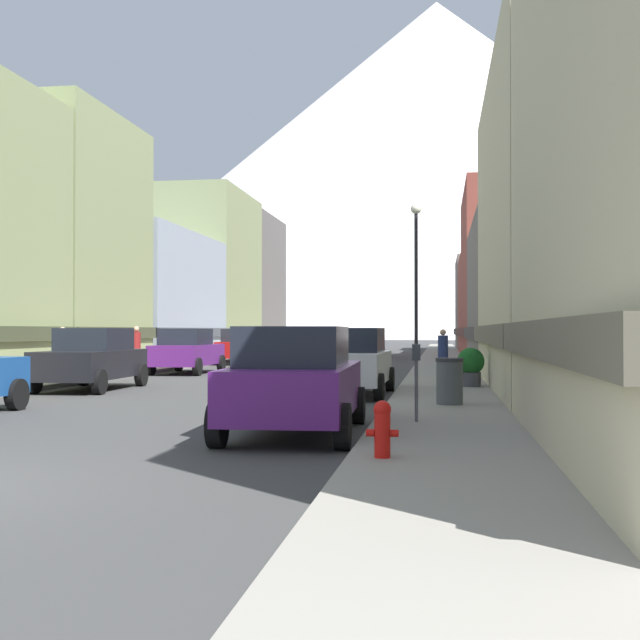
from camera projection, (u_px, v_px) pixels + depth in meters
sidewalk_left at (209, 360)px, 43.89m from camera, size 2.50×100.00×0.15m
sidewalk_right at (442, 362)px, 42.05m from camera, size 2.50×100.00×0.15m
storefront_left_2 at (14, 248)px, 35.48m from camera, size 9.98×8.41×11.01m
storefront_left_3 at (130, 299)px, 46.42m from camera, size 8.18×12.84×7.27m
storefront_left_4 at (188, 276)px, 58.03m from camera, size 8.83×10.47×11.49m
storefront_left_5 at (232, 286)px, 68.06m from camera, size 7.65×9.99×11.18m
storefront_right_2 at (568, 299)px, 34.57m from camera, size 8.40×12.06×6.31m
storefront_right_3 at (534, 278)px, 46.68m from camera, size 8.29×12.08×9.78m
storefront_right_4 at (528, 308)px, 57.78m from camera, size 9.98×10.47×6.90m
storefront_right_5 at (504, 306)px, 68.37m from camera, size 8.30×10.06×7.76m
car_left_1 at (92, 359)px, 23.38m from camera, size 2.17×4.45×1.78m
car_left_2 at (187, 351)px, 32.16m from camera, size 2.07×4.41×1.78m
car_left_3 at (242, 346)px, 41.13m from camera, size 2.10×4.42×1.78m
car_right_0 at (295, 380)px, 13.29m from camera, size 2.18×4.45×1.78m
car_right_1 at (350, 361)px, 21.41m from camera, size 2.13×4.43×1.78m
car_driving_0 at (327, 342)px, 55.97m from camera, size 2.06×4.40×1.78m
car_driving_1 at (366, 343)px, 50.20m from camera, size 2.06×4.40×1.78m
fire_hydrant_near at (382, 427)px, 9.98m from camera, size 0.40×0.22×0.70m
parking_meter_near at (416, 371)px, 13.92m from camera, size 0.14×0.10×1.33m
trash_bin_right at (450, 381)px, 17.16m from camera, size 0.59×0.59×0.98m
potted_plant_0 at (471, 365)px, 22.63m from camera, size 0.76×0.76×1.08m
pedestrian_0 at (136, 349)px, 33.37m from camera, size 0.36×0.36×1.73m
pedestrian_1 at (63, 354)px, 26.86m from camera, size 0.36×0.36×1.68m
pedestrian_2 at (443, 354)px, 28.64m from camera, size 0.36×0.36×1.61m
streetlamp_right at (416, 263)px, 27.37m from camera, size 0.36×0.36×5.86m
mountain_backdrop at (437, 168)px, 265.44m from camera, size 252.41×252.41×109.69m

